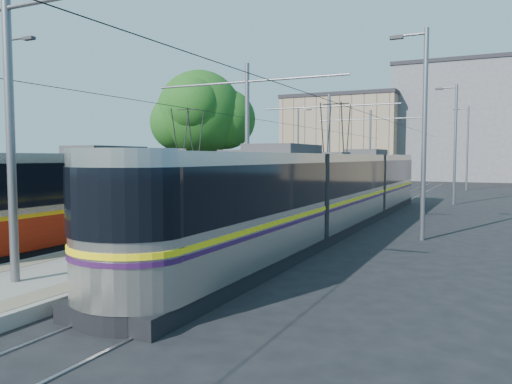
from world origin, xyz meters
The scene contains 13 objects.
ground centered at (0.00, 0.00, 0.00)m, with size 160.00×160.00×0.00m, color black.
platform centered at (0.00, 17.00, 0.15)m, with size 4.00×50.00×0.30m, color gray.
tactile_strip_left centered at (-1.45, 17.00, 0.30)m, with size 0.70×50.00×0.01m, color gray.
tactile_strip_right centered at (1.45, 17.00, 0.30)m, with size 0.70×50.00×0.01m, color gray.
rails centered at (0.00, 17.00, 0.02)m, with size 8.71×70.00×0.03m.
tram_left centered at (-3.60, 8.73, 1.71)m, with size 2.43×28.66×5.50m.
tram_right centered at (3.60, 9.44, 1.86)m, with size 2.43×29.54×5.50m.
catenary centered at (0.00, 14.15, 4.52)m, with size 9.20×70.00×7.00m.
street_lamps centered at (0.00, 21.00, 4.18)m, with size 15.18×38.22×8.00m.
shelter centered at (0.32, 12.55, 1.38)m, with size 0.77×1.04×2.06m.
tree centered at (-6.45, 15.16, 5.80)m, with size 5.90×5.46×8.57m.
building_left centered at (-10.00, 60.00, 6.01)m, with size 16.32×12.24×12.01m.
building_centre centered at (6.00, 64.00, 7.97)m, with size 18.36×14.28×15.92m.
Camera 1 is at (9.96, -11.84, 3.18)m, focal length 35.00 mm.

